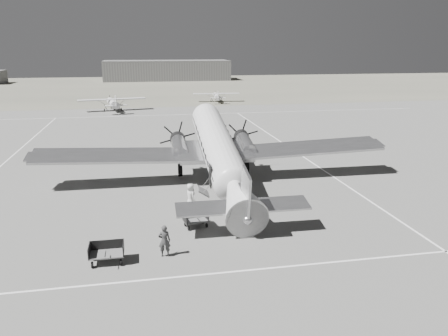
# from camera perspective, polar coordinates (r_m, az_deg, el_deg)

# --- Properties ---
(ground) EXTENTS (260.00, 260.00, 0.00)m
(ground) POSITION_cam_1_polar(r_m,az_deg,el_deg) (35.67, -3.12, -2.59)
(ground) COLOR #60605E
(ground) RESTS_ON ground
(taxi_line_near) EXTENTS (60.00, 0.15, 0.01)m
(taxi_line_near) POSITION_cam_1_polar(r_m,az_deg,el_deg) (22.97, 1.76, -13.33)
(taxi_line_near) COLOR silver
(taxi_line_near) RESTS_ON ground
(taxi_line_right) EXTENTS (0.15, 80.00, 0.01)m
(taxi_line_right) POSITION_cam_1_polar(r_m,az_deg,el_deg) (39.03, 14.62, -1.47)
(taxi_line_right) COLOR silver
(taxi_line_right) RESTS_ON ground
(taxi_line_left) EXTENTS (0.15, 60.00, 0.01)m
(taxi_line_left) POSITION_cam_1_polar(r_m,az_deg,el_deg) (47.00, -27.22, 0.15)
(taxi_line_left) COLOR silver
(taxi_line_left) RESTS_ON ground
(taxi_line_horizon) EXTENTS (90.00, 0.15, 0.01)m
(taxi_line_horizon) POSITION_cam_1_polar(r_m,az_deg,el_deg) (74.57, -7.33, 6.89)
(taxi_line_horizon) COLOR silver
(taxi_line_horizon) RESTS_ON ground
(grass_infield) EXTENTS (260.00, 90.00, 0.01)m
(grass_infield) POSITION_cam_1_polar(r_m,az_deg,el_deg) (129.16, -8.95, 10.46)
(grass_infield) COLOR #696658
(grass_infield) RESTS_ON ground
(hangar_main) EXTENTS (42.00, 14.00, 6.60)m
(hangar_main) POSITION_cam_1_polar(r_m,az_deg,el_deg) (154.10, -7.46, 12.54)
(hangar_main) COLOR slate
(hangar_main) RESTS_ON ground
(dc3_airliner) EXTENTS (30.68, 21.53, 5.78)m
(dc3_airliner) POSITION_cam_1_polar(r_m,az_deg,el_deg) (34.90, -0.62, 1.96)
(dc3_airliner) COLOR #B9B9BB
(dc3_airliner) RESTS_ON ground
(light_plane_left) EXTENTS (13.46, 11.64, 2.48)m
(light_plane_left) POSITION_cam_1_polar(r_m,az_deg,el_deg) (80.83, -14.33, 8.08)
(light_plane_left) COLOR silver
(light_plane_left) RESTS_ON ground
(light_plane_right) EXTENTS (10.39, 8.72, 2.03)m
(light_plane_right) POSITION_cam_1_polar(r_m,az_deg,el_deg) (91.67, -0.98, 9.25)
(light_plane_right) COLOR silver
(light_plane_right) RESTS_ON ground
(baggage_cart_near) EXTENTS (1.77, 1.41, 0.89)m
(baggage_cart_near) POSITION_cam_1_polar(r_m,az_deg,el_deg) (28.00, -3.70, -6.84)
(baggage_cart_near) COLOR #565656
(baggage_cart_near) RESTS_ON ground
(baggage_cart_far) EXTENTS (1.92, 1.35, 1.08)m
(baggage_cart_far) POSITION_cam_1_polar(r_m,az_deg,el_deg) (24.35, -15.06, -10.72)
(baggage_cart_far) COLOR #565656
(baggage_cart_far) RESTS_ON ground
(ground_crew) EXTENTS (0.68, 0.46, 1.82)m
(ground_crew) POSITION_cam_1_polar(r_m,az_deg,el_deg) (24.29, -7.79, -9.40)
(ground_crew) COLOR #323232
(ground_crew) RESTS_ON ground
(ramp_agent) EXTENTS (0.76, 0.86, 1.50)m
(ramp_agent) POSITION_cam_1_polar(r_m,az_deg,el_deg) (28.44, -3.97, -5.81)
(ramp_agent) COLOR #B7B7B5
(ramp_agent) RESTS_ON ground
(passenger) EXTENTS (0.90, 1.07, 1.86)m
(passenger) POSITION_cam_1_polar(r_m,az_deg,el_deg) (30.89, -4.39, -3.70)
(passenger) COLOR beige
(passenger) RESTS_ON ground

